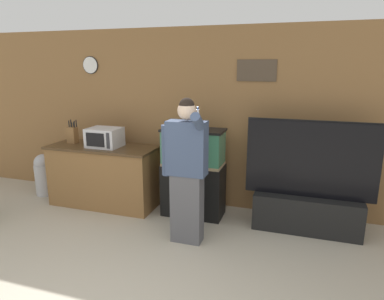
% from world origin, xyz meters
% --- Properties ---
extents(wall_back_paneled, '(10.00, 0.08, 2.60)m').
position_xyz_m(wall_back_paneled, '(-0.00, 2.99, 1.30)').
color(wall_back_paneled, olive).
rests_on(wall_back_paneled, ground_plane).
extents(counter_island, '(1.63, 0.64, 0.91)m').
position_xyz_m(counter_island, '(-1.33, 2.45, 0.46)').
color(counter_island, brown).
rests_on(counter_island, ground_plane).
extents(microwave, '(0.47, 0.38, 0.28)m').
position_xyz_m(microwave, '(-1.27, 2.44, 1.05)').
color(microwave, silver).
rests_on(microwave, counter_island).
extents(knife_block, '(0.14, 0.12, 0.35)m').
position_xyz_m(knife_block, '(-1.88, 2.51, 1.04)').
color(knife_block, brown).
rests_on(knife_block, counter_island).
extents(aquarium_on_stand, '(0.85, 0.42, 1.24)m').
position_xyz_m(aquarium_on_stand, '(0.06, 2.52, 0.62)').
color(aquarium_on_stand, black).
rests_on(aquarium_on_stand, ground_plane).
extents(tv_on_stand, '(1.58, 0.40, 1.43)m').
position_xyz_m(tv_on_stand, '(1.59, 2.50, 0.42)').
color(tv_on_stand, black).
rests_on(tv_on_stand, ground_plane).
extents(person_standing, '(0.54, 0.41, 1.73)m').
position_xyz_m(person_standing, '(0.21, 1.78, 0.90)').
color(person_standing, '#515156').
rests_on(person_standing, ground_plane).
extents(trash_bin, '(0.30, 0.30, 0.68)m').
position_xyz_m(trash_bin, '(-2.50, 2.52, 0.35)').
color(trash_bin, '#B7B7BC').
rests_on(trash_bin, ground_plane).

